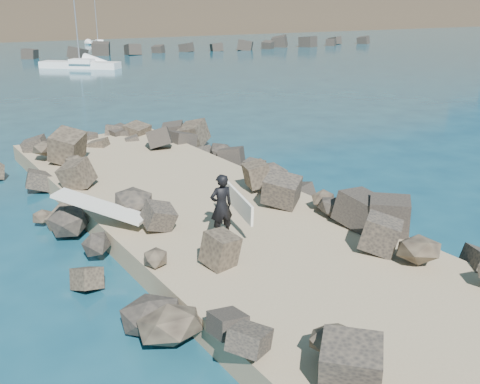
% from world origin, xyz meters
% --- Properties ---
extents(ground, '(800.00, 800.00, 0.00)m').
position_xyz_m(ground, '(0.00, 0.00, 0.00)').
color(ground, '#0F384C').
rests_on(ground, ground).
extents(jetty, '(6.00, 26.00, 0.60)m').
position_xyz_m(jetty, '(0.00, -2.00, 0.30)').
color(jetty, '#8C7759').
rests_on(jetty, ground).
extents(riprap_left, '(2.60, 22.00, 1.00)m').
position_xyz_m(riprap_left, '(-2.90, -1.50, 0.50)').
color(riprap_left, black).
rests_on(riprap_left, ground).
extents(riprap_right, '(2.60, 22.00, 1.00)m').
position_xyz_m(riprap_right, '(2.90, -1.50, 0.50)').
color(riprap_right, black).
rests_on(riprap_right, ground).
extents(breakwater_secondary, '(52.00, 4.00, 1.20)m').
position_xyz_m(breakwater_secondary, '(35.00, 55.00, 0.60)').
color(breakwater_secondary, black).
rests_on(breakwater_secondary, ground).
extents(surfboard_resting, '(2.06, 2.26, 0.08)m').
position_xyz_m(surfboard_resting, '(-2.99, 0.87, 1.04)').
color(surfboard_resting, silver).
rests_on(surfboard_resting, riprap_left).
extents(surfer_with_board, '(1.00, 1.94, 1.59)m').
position_xyz_m(surfer_with_board, '(-0.71, -1.35, 1.40)').
color(surfer_with_board, black).
rests_on(surfer_with_board, jetty).
extents(sailboat_f, '(3.59, 5.38, 6.75)m').
position_xyz_m(sailboat_f, '(38.39, 94.64, 0.35)').
color(sailboat_f, white).
rests_on(sailboat_f, ground).
extents(sailboat_c, '(7.01, 7.00, 9.68)m').
position_xyz_m(sailboat_c, '(10.17, 43.03, 0.35)').
color(sailboat_c, white).
rests_on(sailboat_c, ground).
extents(sailboat_d, '(2.07, 5.89, 7.09)m').
position_xyz_m(sailboat_d, '(22.94, 73.34, 0.35)').
color(sailboat_d, white).
rests_on(sailboat_d, ground).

